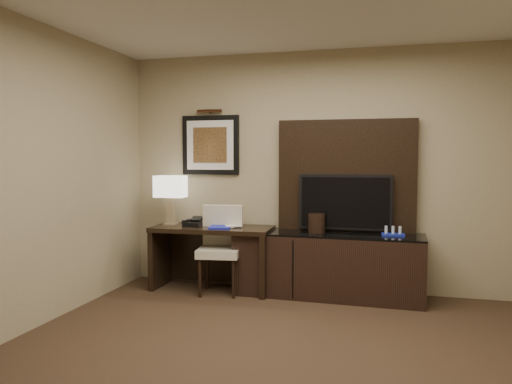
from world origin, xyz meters
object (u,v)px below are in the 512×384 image
(desk_phone, at_px, (193,222))
(ice_bucket, at_px, (317,223))
(desk, at_px, (213,258))
(tv, at_px, (345,202))
(desk_chair, at_px, (220,251))
(minibar_tray, at_px, (393,232))
(credenza, at_px, (328,265))
(table_lamp, at_px, (171,202))

(desk_phone, relative_size, ice_bucket, 0.96)
(desk, distance_m, tv, 1.62)
(desk_chair, bearing_deg, desk, 126.64)
(desk_phone, height_order, minibar_tray, desk_phone)
(desk_chair, distance_m, desk_phone, 0.47)
(credenza, xyz_separation_m, desk_chair, (-1.17, -0.18, 0.13))
(desk, xyz_separation_m, credenza, (1.30, 0.05, -0.02))
(desk, xyz_separation_m, table_lamp, (-0.53, 0.04, 0.63))
(desk_phone, bearing_deg, credenza, 6.41)
(ice_bucket, bearing_deg, desk, -177.08)
(desk, relative_size, tv, 1.35)
(credenza, bearing_deg, desk_phone, -175.33)
(table_lamp, bearing_deg, ice_bucket, 0.61)
(minibar_tray, bearing_deg, credenza, -179.79)
(desk_chair, distance_m, minibar_tray, 1.87)
(credenza, distance_m, minibar_tray, 0.78)
(desk_chair, bearing_deg, ice_bucket, 2.57)
(ice_bucket, relative_size, minibar_tray, 0.89)
(ice_bucket, bearing_deg, desk_phone, -176.42)
(credenza, xyz_separation_m, table_lamp, (-1.83, -0.01, 0.64))
(minibar_tray, bearing_deg, desk, -178.48)
(tv, bearing_deg, credenza, -139.72)
(table_lamp, xyz_separation_m, minibar_tray, (2.50, 0.01, -0.25))
(desk, height_order, minibar_tray, minibar_tray)
(ice_bucket, bearing_deg, credenza, -4.48)
(credenza, bearing_deg, table_lamp, -177.98)
(table_lamp, relative_size, desk_phone, 2.68)
(desk_phone, distance_m, ice_bucket, 1.40)
(credenza, relative_size, tv, 2.01)
(desk_chair, distance_m, table_lamp, 0.85)
(tv, relative_size, minibar_tray, 4.34)
(desk, xyz_separation_m, desk_chair, (0.13, -0.13, 0.11))
(credenza, distance_m, tv, 0.71)
(ice_bucket, bearing_deg, tv, 24.00)
(table_lamp, relative_size, minibar_tray, 2.29)
(desk, relative_size, desk_phone, 6.85)
(ice_bucket, bearing_deg, table_lamp, -179.39)
(desk_chair, bearing_deg, minibar_tray, -2.14)
(credenza, height_order, minibar_tray, minibar_tray)
(table_lamp, distance_m, desk_phone, 0.38)
(credenza, xyz_separation_m, tv, (0.17, 0.14, 0.67))
(desk_chair, height_order, desk_phone, desk_chair)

